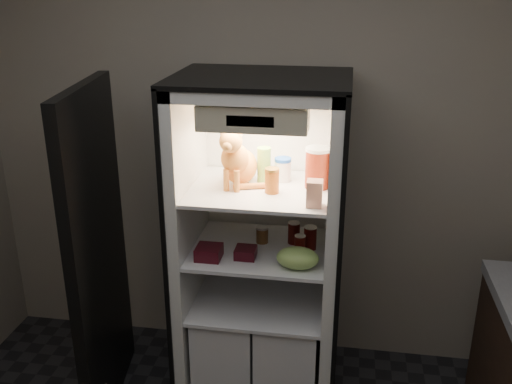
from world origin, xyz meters
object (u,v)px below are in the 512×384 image
soda_can_a (294,233)px  berry_box_right (246,253)px  parmesan_shaker (264,165)px  grape_bag (298,258)px  salsa_jar (272,181)px  soda_can_c (300,245)px  pepper_jar (317,168)px  berry_box_left (209,252)px  tabby_cat (238,161)px  condiment_jar (262,235)px  cream_carton (314,193)px  refrigerator (262,266)px  mayo_tub (283,169)px  soda_can_b (310,238)px

soda_can_a → berry_box_right: size_ratio=1.13×
parmesan_shaker → grape_bag: parmesan_shaker is taller
salsa_jar → soda_can_c: salsa_jar is taller
soda_can_a → soda_can_c: soda_can_a is taller
pepper_jar → berry_box_left: bearing=-157.4°
tabby_cat → condiment_jar: bearing=26.5°
cream_carton → grape_bag: (-0.07, 0.01, -0.36)m
berry_box_left → berry_box_right: berry_box_left is taller
tabby_cat → berry_box_right: bearing=-58.5°
condiment_jar → berry_box_left: (-0.25, -0.24, -0.01)m
tabby_cat → cream_carton: tabby_cat is taller
soda_can_c → berry_box_left: (-0.47, -0.12, -0.02)m
refrigerator → mayo_tub: size_ratio=14.68×
parmesan_shaker → condiment_jar: size_ratio=2.05×
cream_carton → condiment_jar: (-0.30, 0.28, -0.37)m
refrigerator → tabby_cat: 0.65m
mayo_tub → cream_carton: (0.19, -0.34, 0.00)m
refrigerator → salsa_jar: (0.07, -0.12, 0.56)m
berry_box_right → parmesan_shaker: bearing=74.6°
refrigerator → salsa_jar: 0.58m
mayo_tub → soda_can_c: mayo_tub is taller
refrigerator → mayo_tub: refrigerator is taller
mayo_tub → berry_box_right: mayo_tub is taller
parmesan_shaker → pepper_jar: (0.29, -0.04, 0.01)m
berry_box_right → soda_can_b: bearing=26.0°
salsa_jar → soda_can_c: size_ratio=1.21×
pepper_jar → soda_can_b: bearing=-131.5°
soda_can_b → berry_box_left: (-0.52, -0.20, -0.03)m
refrigerator → tabby_cat: refrigerator is taller
soda_can_b → berry_box_left: bearing=-158.9°
mayo_tub → berry_box_right: size_ratio=1.17×
soda_can_b → berry_box_right: soda_can_b is taller
parmesan_shaker → grape_bag: size_ratio=0.88×
cream_carton → refrigerator: bearing=137.6°
refrigerator → tabby_cat: size_ratio=5.26×
grape_bag → berry_box_right: size_ratio=1.99×
cream_carton → soda_can_b: size_ratio=1.01×
refrigerator → soda_can_a: bearing=8.0°
pepper_jar → soda_can_a: bearing=164.4°
parmesan_shaker → soda_can_c: 0.47m
parmesan_shaker → berry_box_left: 0.55m
pepper_jar → cream_carton: bearing=-89.0°
pepper_jar → soda_can_b: (-0.02, -0.02, -0.39)m
condiment_jar → pepper_jar: bearing=-2.1°
soda_can_c → soda_can_b: bearing=57.2°
mayo_tub → grape_bag: size_ratio=0.59×
tabby_cat → pepper_jar: 0.42m
grape_bag → berry_box_left: bearing=176.5°
cream_carton → berry_box_right: cream_carton is taller
soda_can_b → tabby_cat: bearing=-178.9°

